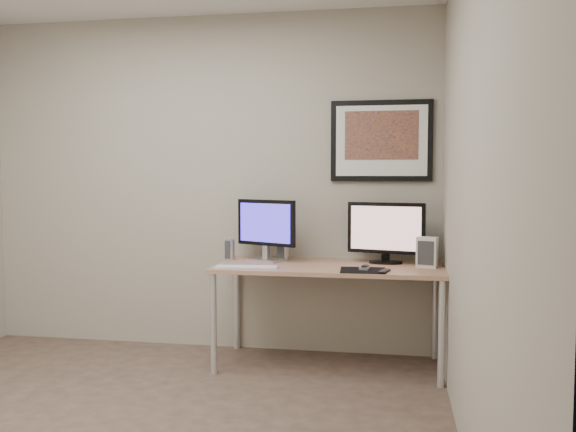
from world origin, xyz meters
name	(u,v)px	position (x,y,z in m)	size (l,w,h in m)	color
room	(142,128)	(0.00, 0.45, 1.64)	(3.60, 3.60, 3.60)	white
desk	(329,274)	(1.00, 1.35, 0.66)	(1.60, 0.70, 0.73)	#8D5F44
framed_art	(381,141)	(1.35, 1.68, 1.62)	(0.75, 0.04, 0.60)	black
monitor_large	(266,227)	(0.52, 1.46, 0.98)	(0.47, 0.24, 0.45)	#BBBBC0
monitor_tv	(386,231)	(1.39, 1.49, 0.97)	(0.56, 0.18, 0.44)	black
speaker_left	(230,249)	(0.24, 1.48, 0.81)	(0.06, 0.06, 0.16)	#BBBBC0
speaker_right	(283,247)	(0.64, 1.53, 0.83)	(0.08, 0.08, 0.20)	#BBBBC0
keyboard	(247,267)	(0.46, 1.11, 0.74)	(0.44, 0.12, 0.02)	silver
mousepad	(363,270)	(1.25, 1.14, 0.73)	(0.30, 0.27, 0.00)	black
mouse	(365,267)	(1.26, 1.17, 0.75)	(0.06, 0.10, 0.03)	black
remote	(384,271)	(1.39, 1.09, 0.74)	(0.04, 0.15, 0.02)	black
fan_unit	(427,252)	(1.68, 1.37, 0.83)	(0.14, 0.10, 0.21)	silver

